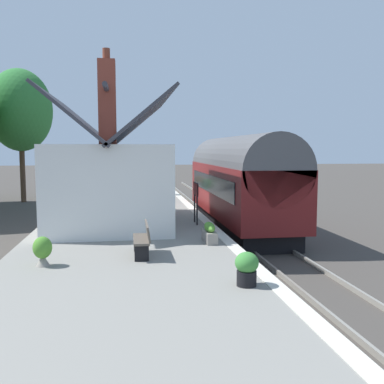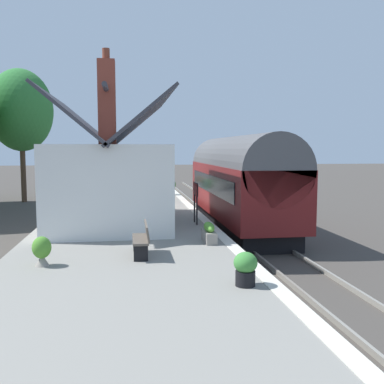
# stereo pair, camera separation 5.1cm
# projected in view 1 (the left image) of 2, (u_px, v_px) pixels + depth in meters

# --- Properties ---
(ground_plane) EXTENTS (160.00, 160.00, 0.00)m
(ground_plane) POSITION_uv_depth(u_px,v_px,m) (216.00, 226.00, 21.06)
(ground_plane) COLOR #423D38
(platform) EXTENTS (32.00, 6.46, 0.90)m
(platform) POSITION_uv_depth(u_px,v_px,m) (128.00, 219.00, 20.39)
(platform) COLOR gray
(platform) RESTS_ON ground
(platform_edge_coping) EXTENTS (32.00, 0.36, 0.02)m
(platform_edge_coping) POSITION_uv_depth(u_px,v_px,m) (192.00, 208.00, 20.79)
(platform_edge_coping) COLOR beige
(platform_edge_coping) RESTS_ON platform
(rail_near) EXTENTS (52.00, 0.08, 0.14)m
(rail_near) POSITION_uv_depth(u_px,v_px,m) (248.00, 223.00, 21.29)
(rail_near) COLOR gray
(rail_near) RESTS_ON ground
(rail_far) EXTENTS (52.00, 0.08, 0.14)m
(rail_far) POSITION_uv_depth(u_px,v_px,m) (219.00, 224.00, 21.07)
(rail_far) COLOR gray
(rail_far) RESTS_ON ground
(train) EXTENTS (11.09, 2.73, 4.32)m
(train) POSITION_uv_depth(u_px,v_px,m) (239.00, 181.00, 20.06)
(train) COLOR black
(train) RESTS_ON ground
(station_building) EXTENTS (7.37, 4.42, 6.04)m
(station_building) POSITION_uv_depth(u_px,v_px,m) (111.00, 180.00, 16.51)
(station_building) COLOR white
(station_building) RESTS_ON platform
(bench_near_building) EXTENTS (1.42, 0.48, 0.88)m
(bench_near_building) POSITION_uv_depth(u_px,v_px,m) (132.00, 189.00, 25.53)
(bench_near_building) COLOR brown
(bench_near_building) RESTS_ON platform
(bench_platform_end) EXTENTS (1.41, 0.48, 0.88)m
(bench_platform_end) POSITION_uv_depth(u_px,v_px,m) (136.00, 184.00, 28.84)
(bench_platform_end) COLOR brown
(bench_platform_end) RESTS_ON platform
(bench_by_lamp) EXTENTS (1.41, 0.48, 0.88)m
(bench_by_lamp) POSITION_uv_depth(u_px,v_px,m) (137.00, 193.00, 23.32)
(bench_by_lamp) COLOR brown
(bench_by_lamp) RESTS_ON platform
(bench_mid_platform) EXTENTS (1.40, 0.44, 0.88)m
(bench_mid_platform) POSITION_uv_depth(u_px,v_px,m) (143.00, 238.00, 11.45)
(bench_mid_platform) COLOR brown
(bench_mid_platform) RESTS_ON platform
(planter_edge_far) EXTENTS (0.50, 0.50, 0.71)m
(planter_edge_far) POSITION_uv_depth(u_px,v_px,m) (247.00, 268.00, 8.97)
(planter_edge_far) COLOR black
(planter_edge_far) RESTS_ON platform
(planter_under_sign) EXTENTS (0.65, 0.65, 0.99)m
(planter_under_sign) POSITION_uv_depth(u_px,v_px,m) (170.00, 186.00, 26.56)
(planter_under_sign) COLOR #9E5138
(planter_under_sign) RESTS_ON platform
(planter_bench_right) EXTENTS (0.46, 0.46, 0.73)m
(planter_bench_right) POSITION_uv_depth(u_px,v_px,m) (43.00, 251.00, 10.48)
(planter_bench_right) COLOR gray
(planter_bench_right) RESTS_ON platform
(planter_by_door) EXTENTS (0.60, 0.60, 0.91)m
(planter_by_door) POSITION_uv_depth(u_px,v_px,m) (99.00, 189.00, 25.46)
(planter_by_door) COLOR gray
(planter_by_door) RESTS_ON platform
(planter_corner_building) EXTENTS (0.44, 0.44, 0.69)m
(planter_corner_building) POSITION_uv_depth(u_px,v_px,m) (118.00, 188.00, 27.34)
(planter_corner_building) COLOR teal
(planter_corner_building) RESTS_ON platform
(planter_bench_left) EXTENTS (1.02, 0.32, 0.60)m
(planter_bench_left) POSITION_uv_depth(u_px,v_px,m) (210.00, 233.00, 13.20)
(planter_bench_left) COLOR gray
(planter_bench_left) RESTS_ON platform
(planter_edge_near) EXTENTS (0.55, 0.55, 0.82)m
(planter_edge_near) POSITION_uv_depth(u_px,v_px,m) (157.00, 182.00, 31.91)
(planter_edge_near) COLOR gray
(planter_edge_near) RESTS_ON platform
(station_sign_board) EXTENTS (0.96, 0.06, 1.57)m
(station_sign_board) POSITION_uv_depth(u_px,v_px,m) (196.00, 192.00, 16.35)
(station_sign_board) COLOR black
(station_sign_board) RESTS_ON platform
(tree_distant) EXTENTS (4.99, 4.31, 9.20)m
(tree_distant) POSITION_uv_depth(u_px,v_px,m) (20.00, 110.00, 29.88)
(tree_distant) COLOR #4C3828
(tree_distant) RESTS_ON ground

